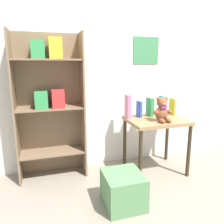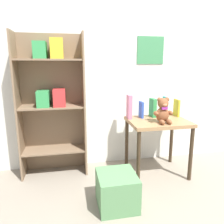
{
  "view_description": "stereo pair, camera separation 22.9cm",
  "coord_description": "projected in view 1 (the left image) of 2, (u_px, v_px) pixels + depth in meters",
  "views": [
    {
      "loc": [
        -1.01,
        -1.07,
        1.22
      ],
      "look_at": [
        -0.34,
        1.07,
        0.72
      ],
      "focal_mm": 35.0,
      "sensor_mm": 36.0,
      "label": 1
    },
    {
      "loc": [
        -0.78,
        -1.12,
        1.22
      ],
      "look_at": [
        -0.34,
        1.07,
        0.72
      ],
      "focal_mm": 35.0,
      "sensor_mm": 36.0,
      "label": 2
    }
  ],
  "objects": [
    {
      "name": "teddy_bear",
      "position": [
        162.0,
        110.0,
        2.3
      ],
      "size": [
        0.2,
        0.18,
        0.26
      ],
      "color": "brown",
      "rests_on": "display_table"
    },
    {
      "name": "book_standing_pink",
      "position": [
        128.0,
        106.0,
        2.43
      ],
      "size": [
        0.05,
        0.12,
        0.26
      ],
      "primitive_type": "cube",
      "rotation": [
        0.0,
        0.0,
        -0.05
      ],
      "color": "#D17093",
      "rests_on": "display_table"
    },
    {
      "name": "book_standing_green",
      "position": [
        150.0,
        107.0,
        2.55
      ],
      "size": [
        0.05,
        0.13,
        0.21
      ],
      "primitive_type": "cube",
      "rotation": [
        0.0,
        0.0,
        0.03
      ],
      "color": "#33934C",
      "rests_on": "display_table"
    },
    {
      "name": "storage_bin",
      "position": [
        123.0,
        189.0,
        1.89
      ],
      "size": [
        0.33,
        0.35,
        0.29
      ],
      "color": "#568956",
      "rests_on": "ground_plane"
    },
    {
      "name": "wall_back",
      "position": [
        130.0,
        61.0,
        2.62
      ],
      "size": [
        4.8,
        0.07,
        2.5
      ],
      "color": "silver",
      "rests_on": "ground_plane"
    },
    {
      "name": "bookshelf_side",
      "position": [
        50.0,
        98.0,
        2.28
      ],
      "size": [
        0.7,
        0.28,
        1.53
      ],
      "color": "#7F664C",
      "rests_on": "ground_plane"
    },
    {
      "name": "book_standing_teal",
      "position": [
        161.0,
        106.0,
        2.57
      ],
      "size": [
        0.02,
        0.1,
        0.23
      ],
      "primitive_type": "cube",
      "rotation": [
        0.0,
        0.0,
        0.01
      ],
      "color": "teal",
      "rests_on": "display_table"
    },
    {
      "name": "book_standing_blue",
      "position": [
        139.0,
        109.0,
        2.49
      ],
      "size": [
        0.02,
        0.11,
        0.18
      ],
      "primitive_type": "cube",
      "rotation": [
        0.0,
        0.0,
        -0.0
      ],
      "color": "#2D51B7",
      "rests_on": "display_table"
    },
    {
      "name": "book_standing_yellow",
      "position": [
        172.0,
        106.0,
        2.61
      ],
      "size": [
        0.02,
        0.13,
        0.19
      ],
      "primitive_type": "cube",
      "rotation": [
        0.0,
        0.0,
        -0.01
      ],
      "color": "gold",
      "rests_on": "display_table"
    },
    {
      "name": "display_table",
      "position": [
        156.0,
        127.0,
        2.43
      ],
      "size": [
        0.63,
        0.51,
        0.62
      ],
      "color": "#9E754C",
      "rests_on": "ground_plane"
    }
  ]
}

